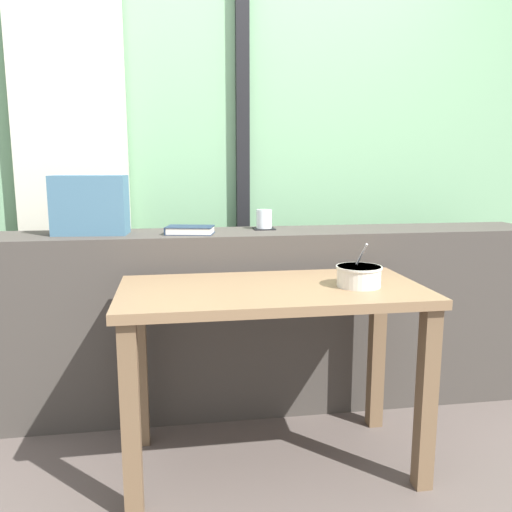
# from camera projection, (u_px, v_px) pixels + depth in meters

# --- Properties ---
(ground) EXTENTS (8.00, 8.00, 0.00)m
(ground) POSITION_uv_depth(u_px,v_px,m) (271.00, 465.00, 2.04)
(ground) COLOR #564C47
(outdoor_backdrop) EXTENTS (4.80, 0.08, 2.80)m
(outdoor_backdrop) POSITION_uv_depth(u_px,v_px,m) (236.00, 120.00, 2.86)
(outdoor_backdrop) COLOR #7AAD7F
(outdoor_backdrop) RESTS_ON ground
(curtain_left_panel) EXTENTS (0.56, 0.06, 2.50)m
(curtain_left_panel) POSITION_uv_depth(u_px,v_px,m) (71.00, 146.00, 2.65)
(curtain_left_panel) COLOR beige
(curtain_left_panel) RESTS_ON ground
(window_divider_post) EXTENTS (0.07, 0.05, 2.60)m
(window_divider_post) POSITION_uv_depth(u_px,v_px,m) (243.00, 138.00, 2.81)
(window_divider_post) COLOR black
(window_divider_post) RESTS_ON ground
(dark_console_ledge) EXTENTS (2.80, 0.36, 0.85)m
(dark_console_ledge) POSITION_uv_depth(u_px,v_px,m) (251.00, 319.00, 2.50)
(dark_console_ledge) COLOR #423D38
(dark_console_ledge) RESTS_ON ground
(breakfast_table) EXTENTS (1.12, 0.56, 0.71)m
(breakfast_table) POSITION_uv_depth(u_px,v_px,m) (273.00, 320.00, 1.95)
(breakfast_table) COLOR brown
(breakfast_table) RESTS_ON ground
(coaster_square) EXTENTS (0.10, 0.10, 0.00)m
(coaster_square) POSITION_uv_depth(u_px,v_px,m) (264.00, 229.00, 2.50)
(coaster_square) COLOR black
(coaster_square) RESTS_ON dark_console_ledge
(juice_glass) EXTENTS (0.07, 0.07, 0.09)m
(juice_glass) POSITION_uv_depth(u_px,v_px,m) (264.00, 220.00, 2.49)
(juice_glass) COLOR white
(juice_glass) RESTS_ON coaster_square
(closed_book) EXTENTS (0.23, 0.17, 0.03)m
(closed_book) POSITION_uv_depth(u_px,v_px,m) (190.00, 230.00, 2.33)
(closed_book) COLOR #1E2D47
(closed_book) RESTS_ON dark_console_ledge
(throw_pillow) EXTENTS (0.33, 0.17, 0.26)m
(throw_pillow) POSITION_uv_depth(u_px,v_px,m) (90.00, 205.00, 2.29)
(throw_pillow) COLOR #426B84
(throw_pillow) RESTS_ON dark_console_ledge
(soup_bowl) EXTENTS (0.17, 0.17, 0.16)m
(soup_bowl) POSITION_uv_depth(u_px,v_px,m) (359.00, 276.00, 1.93)
(soup_bowl) COLOR silver
(soup_bowl) RESTS_ON breakfast_table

